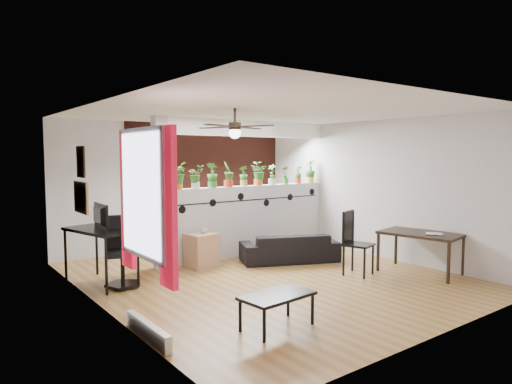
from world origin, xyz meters
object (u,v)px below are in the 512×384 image
potted_plant_8 (298,174)px  dining_table (420,237)px  sofa (290,248)px  coffee_table (277,298)px  office_chair (122,256)px  folding_chair (353,237)px  potted_plant_7 (285,174)px  potted_plant_2 (212,174)px  ceiling_fan (235,129)px  cube_shelf (202,250)px  cup (204,230)px  potted_plant_4 (244,175)px  potted_plant_5 (258,173)px  potted_plant_6 (272,174)px  potted_plant_1 (195,176)px  potted_plant_9 (310,171)px  potted_plant_3 (228,173)px  potted_plant_0 (178,175)px  computer_desk (100,234)px

potted_plant_8 → dining_table: 3.00m
sofa → coffee_table: (-2.25, -2.36, 0.10)m
sofa → office_chair: 3.06m
sofa → folding_chair: (0.23, -1.31, 0.37)m
potted_plant_7 → coffee_table: bearing=-131.7°
potted_plant_2 → ceiling_fan: bearing=-111.9°
cube_shelf → cup: (0.05, 0.00, 0.35)m
potted_plant_4 → office_chair: 2.95m
cube_shelf → potted_plant_5: bearing=6.2°
potted_plant_5 → potted_plant_6: size_ratio=1.11×
potted_plant_5 → folding_chair: bearing=-83.6°
potted_plant_1 → coffee_table: size_ratio=0.47×
potted_plant_9 → potted_plant_4: bearing=180.0°
potted_plant_6 → cube_shelf: potted_plant_6 is taller
potted_plant_3 → dining_table: (1.90, -2.84, -1.00)m
potted_plant_1 → office_chair: potted_plant_1 is taller
ceiling_fan → cube_shelf: ceiling_fan is taller
potted_plant_1 → potted_plant_4: (1.05, -0.00, -0.01)m
potted_plant_9 → dining_table: size_ratio=0.36×
potted_plant_6 → sofa: size_ratio=0.25×
office_chair → coffee_table: 2.76m
potted_plant_8 → potted_plant_4: bearing=180.0°
potted_plant_5 → cup: size_ratio=3.54×
cube_shelf → potted_plant_0: bearing=121.5°
potted_plant_8 → potted_plant_9: (0.35, 0.00, 0.06)m
potted_plant_4 → potted_plant_2: bearing=180.0°
potted_plant_8 → sofa: 1.90m
folding_chair → sofa: bearing=99.9°
cup → potted_plant_8: bearing=7.8°
potted_plant_4 → computer_desk: bearing=-173.3°
potted_plant_5 → cube_shelf: potted_plant_5 is taller
potted_plant_7 → folding_chair: size_ratio=0.36×
sofa → coffee_table: size_ratio=1.91×
potted_plant_0 → coffee_table: size_ratio=0.54×
potted_plant_7 → potted_plant_9: 0.70m
potted_plant_5 → dining_table: size_ratio=0.34×
potted_plant_4 → potted_plant_9: bearing=0.0°
potted_plant_0 → potted_plant_4: 1.41m
ceiling_fan → folding_chair: (2.03, -0.43, -1.70)m
potted_plant_0 → dining_table: size_ratio=0.35×
potted_plant_5 → potted_plant_3: bearing=180.0°
potted_plant_1 → dining_table: (2.60, -2.84, -0.97)m
potted_plant_6 → potted_plant_5: bearing=-180.0°
potted_plant_4 → dining_table: potted_plant_4 is taller
potted_plant_1 → computer_desk: 2.02m
sofa → dining_table: (1.18, -1.92, 0.36)m
ceiling_fan → potted_plant_6: size_ratio=2.87×
potted_plant_9 → coffee_table: (-3.63, -3.29, -1.26)m
potted_plant_7 → cup: bearing=-171.0°
potted_plant_4 → computer_desk: 3.00m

